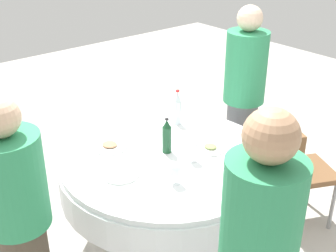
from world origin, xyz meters
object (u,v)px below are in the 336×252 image
at_px(bottle_clear_mid, 177,108).
at_px(wine_glass_near, 175,170).
at_px(person_outer, 243,98).
at_px(plate_left, 110,146).
at_px(bottle_dark_green_south, 167,137).
at_px(plate_rear, 120,174).
at_px(chair_east, 297,165).
at_px(bottle_dark_green_outer, 235,177).
at_px(plate_north, 210,148).
at_px(wine_glass_far, 193,147).
at_px(dining_table, 168,173).
at_px(person_far, 20,226).

relative_size(bottle_clear_mid, wine_glass_near, 2.09).
bearing_deg(person_outer, bottle_clear_mid, -114.86).
xyz_separation_m(plate_left, person_outer, (-0.16, -1.23, 0.09)).
relative_size(bottle_dark_green_south, plate_left, 1.05).
bearing_deg(plate_rear, chair_east, -109.01).
bearing_deg(person_outer, wine_glass_near, -78.34).
relative_size(bottle_dark_green_outer, plate_north, 1.34).
bearing_deg(chair_east, plate_north, -90.58).
xyz_separation_m(wine_glass_near, person_outer, (0.48, -1.17, 0.01)).
relative_size(wine_glass_far, wine_glass_near, 1.08).
xyz_separation_m(plate_left, plate_rear, (-0.35, 0.15, -0.00)).
height_order(bottle_dark_green_outer, wine_glass_near, bottle_dark_green_outer).
relative_size(plate_north, chair_east, 0.24).
bearing_deg(bottle_dark_green_outer, plate_north, -30.14).
height_order(bottle_clear_mid, bottle_dark_green_south, bottle_clear_mid).
bearing_deg(plate_left, wine_glass_near, -174.66).
xyz_separation_m(bottle_clear_mid, plate_north, (-0.47, 0.10, -0.12)).
height_order(bottle_clear_mid, plate_rear, bottle_clear_mid).
distance_m(dining_table, person_outer, 1.03).
xyz_separation_m(plate_rear, chair_east, (-0.45, -1.30, -0.23)).
xyz_separation_m(dining_table, person_outer, (0.19, -0.98, 0.25)).
bearing_deg(plate_left, dining_table, -144.46).
bearing_deg(bottle_dark_green_south, person_outer, -81.36).
height_order(dining_table, chair_east, chair_east).
distance_m(wine_glass_far, plate_left, 0.62).
bearing_deg(bottle_dark_green_outer, person_outer, -50.61).
xyz_separation_m(wine_glass_far, plate_rear, (0.17, 0.47, -0.10)).
bearing_deg(person_outer, plate_north, -76.30).
bearing_deg(bottle_dark_green_south, dining_table, 149.39).
bearing_deg(dining_table, bottle_dark_green_south, -30.61).
relative_size(wine_glass_near, person_outer, 0.08).
bearing_deg(bottle_dark_green_outer, bottle_dark_green_south, -2.23).
bearing_deg(plate_rear, bottle_clear_mid, -66.48).
bearing_deg(bottle_clear_mid, plate_north, 168.48).
bearing_deg(wine_glass_near, plate_left, 5.34).
distance_m(bottle_clear_mid, plate_north, 0.49).
relative_size(wine_glass_far, plate_rear, 0.61).
height_order(bottle_dark_green_outer, person_far, person_far).
distance_m(bottle_clear_mid, bottle_dark_green_south, 0.46).
height_order(person_far, chair_east, person_far).
relative_size(bottle_clear_mid, bottle_dark_green_south, 1.10).
distance_m(bottle_dark_green_south, wine_glass_near, 0.40).
bearing_deg(bottle_clear_mid, person_outer, -104.00).
distance_m(bottle_dark_green_outer, plate_north, 0.57).
distance_m(plate_north, chair_east, 0.74).
bearing_deg(bottle_dark_green_south, chair_east, -119.04).
relative_size(dining_table, chair_east, 1.74).
height_order(bottle_clear_mid, bottle_dark_green_outer, bottle_clear_mid).
bearing_deg(plate_north, bottle_dark_green_outer, 149.86).
bearing_deg(plate_left, bottle_dark_green_south, -138.10).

